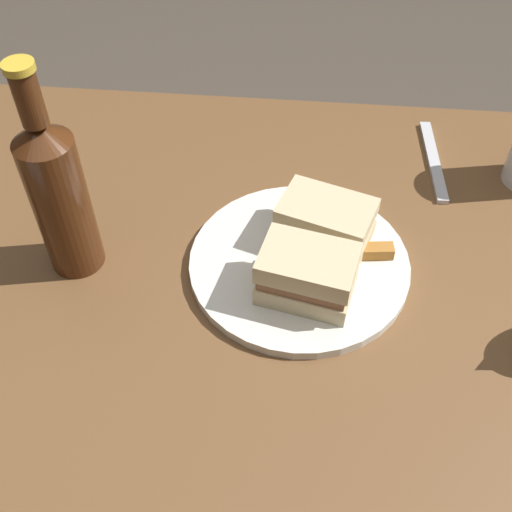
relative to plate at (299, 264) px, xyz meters
name	(u,v)px	position (x,y,z in m)	size (l,w,h in m)	color
ground_plane	(231,504)	(0.11, 0.03, -0.76)	(6.00, 6.00, 0.00)	#4C4238
dining_table	(224,421)	(0.11, 0.03, -0.38)	(1.19, 0.78, 0.76)	brown
plate	(299,264)	(0.00, 0.00, 0.00)	(0.27, 0.27, 0.01)	silver
sandwich_half_left	(307,274)	(-0.01, 0.05, 0.04)	(0.12, 0.10, 0.07)	beige
sandwich_half_right	(326,222)	(-0.03, -0.04, 0.04)	(0.13, 0.11, 0.06)	beige
potato_wedge_front	(335,276)	(-0.04, 0.03, 0.02)	(0.04, 0.02, 0.02)	#AD702D
potato_wedge_middle	(324,250)	(-0.03, -0.01, 0.01)	(0.06, 0.02, 0.02)	#B77F33
potato_wedge_back	(332,245)	(-0.04, -0.02, 0.02)	(0.04, 0.02, 0.02)	#B77F33
potato_wedge_left_edge	(339,243)	(-0.05, -0.02, 0.02)	(0.04, 0.02, 0.02)	#AD702D
potato_wedge_right_edge	(334,248)	(-0.04, -0.02, 0.02)	(0.04, 0.02, 0.02)	gold
potato_wedge_stray	(375,251)	(-0.09, -0.02, 0.01)	(0.04, 0.02, 0.02)	#AD702D
cider_bottle	(58,194)	(0.28, 0.01, 0.11)	(0.07, 0.07, 0.28)	#47230F
fork	(433,160)	(-0.19, -0.22, 0.00)	(0.18, 0.02, 0.01)	silver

